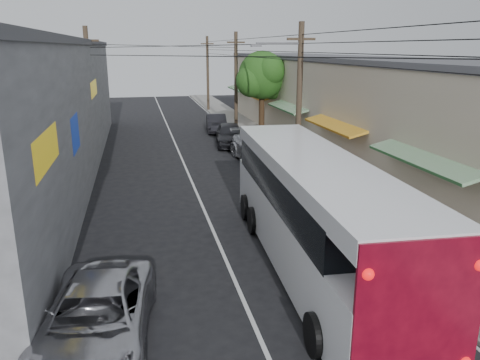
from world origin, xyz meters
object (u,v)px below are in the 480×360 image
object	(u,v)px
pedestrian_near	(338,168)
parked_car_far	(216,123)
jeepney	(97,318)
parked_suv	(260,149)
parked_car_mid	(230,134)
coach_bus	(312,211)
pedestrian_far	(292,162)

from	to	relation	value
pedestrian_near	parked_car_far	bearing A→B (deg)	-94.83
jeepney	parked_suv	xyz separation A→B (m)	(8.40, 16.83, 0.15)
parked_car_mid	pedestrian_near	world-z (taller)	parked_car_mid
coach_bus	jeepney	bearing A→B (deg)	-152.38
jeepney	parked_car_mid	bearing A→B (deg)	77.57
parked_suv	pedestrian_near	bearing A→B (deg)	-68.30
parked_car_far	pedestrian_far	bearing A→B (deg)	-78.63
jeepney	pedestrian_far	bearing A→B (deg)	61.40
jeepney	pedestrian_near	size ratio (longest dim) A/B	3.60
jeepney	parked_car_far	xyz separation A→B (m)	(7.60, 28.13, -0.01)
pedestrian_far	jeepney	bearing A→B (deg)	63.11
parked_suv	parked_car_mid	xyz separation A→B (m)	(-0.80, 5.58, -0.08)
jeepney	parked_car_mid	world-z (taller)	parked_car_mid
jeepney	pedestrian_far	xyz separation A→B (m)	(9.20, 13.19, 0.13)
parked_suv	pedestrian_far	bearing A→B (deg)	-82.84
coach_bus	parked_car_mid	xyz separation A→B (m)	(1.20, 19.48, -1.06)
parked_suv	pedestrian_near	xyz separation A→B (m)	(2.71, -5.34, -0.03)
parked_suv	pedestrian_far	distance (m)	3.73
parked_car_mid	pedestrian_far	distance (m)	9.36
parked_car_mid	pedestrian_near	xyz separation A→B (m)	(3.51, -10.92, 0.04)
jeepney	parked_car_far	size ratio (longest dim) A/B	1.20
parked_suv	parked_car_mid	size ratio (longest dim) A/B	1.28
jeepney	pedestrian_far	distance (m)	16.08
pedestrian_far	parked_car_far	bearing A→B (deg)	-75.88
parked_car_far	pedestrian_far	distance (m)	15.03
parked_car_far	pedestrian_far	world-z (taller)	pedestrian_far
parked_car_mid	pedestrian_far	xyz separation A→B (m)	(1.60, -9.23, 0.05)
parked_suv	parked_car_mid	bearing A→B (deg)	92.94
parked_car_mid	pedestrian_far	bearing A→B (deg)	-72.27
parked_car_far	pedestrian_near	size ratio (longest dim) A/B	3.01
pedestrian_near	parked_suv	bearing A→B (deg)	-79.82
coach_bus	parked_suv	xyz separation A→B (m)	(2.00, 13.90, -0.98)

